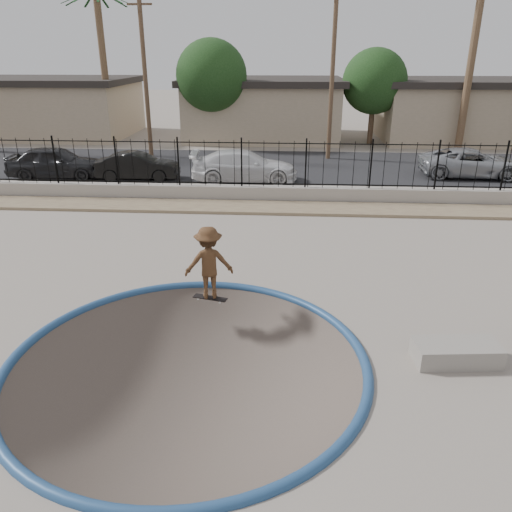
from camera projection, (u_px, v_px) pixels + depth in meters
The scene contains 23 objects.
ground at pixel (246, 214), 22.04m from camera, with size 120.00×120.00×2.20m, color slate.
bowl_pit at pixel (188, 362), 9.62m from camera, with size 6.84×6.84×1.80m, color #443A34, non-canonical shape.
coping_ring at pixel (188, 362), 9.62m from camera, with size 7.04×7.04×0.20m, color navy.
rock_strip at pixel (239, 207), 19.02m from camera, with size 42.00×1.60×0.11m, color #968662.
retaining_wall at pixel (242, 193), 19.94m from camera, with size 42.00×0.45×0.60m, color gray.
fence at pixel (242, 163), 19.48m from camera, with size 40.00×0.04×1.80m.
street at pixel (254, 165), 26.23m from camera, with size 90.00×8.00×0.04m, color black.
house_west at pixel (52, 106), 35.18m from camera, with size 11.60×8.60×3.90m.
house_center at pixel (264, 108), 34.25m from camera, with size 10.60×8.60×3.90m.
house_east at pixel (472, 109), 33.39m from camera, with size 12.60×8.60×3.90m.
palm_mid at pixel (100, 32), 30.77m from camera, with size 2.30×2.30×9.30m.
palm_right at pixel (478, 17), 27.33m from camera, with size 2.30×2.30×10.30m.
utility_pole_left at pixel (145, 69), 26.66m from camera, with size 1.70×0.24×9.00m.
utility_pole_mid at pixel (333, 64), 25.95m from camera, with size 1.70×0.24×9.50m.
street_tree_left at pixel (212, 76), 30.37m from camera, with size 4.32×4.32×6.36m.
street_tree_mid at pixel (375, 81), 30.81m from camera, with size 3.96×3.96×5.83m.
skater at pixel (209, 267), 11.68m from camera, with size 1.14×0.65×1.76m, color brown.
skateboard at pixel (210, 298), 12.00m from camera, with size 0.86×0.41×0.07m.
concrete_ledge at pixel (456, 353), 9.56m from camera, with size 1.60×0.70×0.40m, color gray.
car_a at pixel (56, 162), 23.20m from camera, with size 1.75×4.36×1.48m, color black.
car_b at pixel (138, 166), 22.98m from camera, with size 1.32×3.77×1.24m, color black.
car_c at pixel (244, 166), 22.65m from camera, with size 1.95×4.79×1.39m, color silver.
car_d at pixel (471, 163), 23.48m from camera, with size 2.19×4.74×1.32m, color #9C9FA4.
Camera 1 is at (1.85, -9.02, 5.55)m, focal length 35.00 mm.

